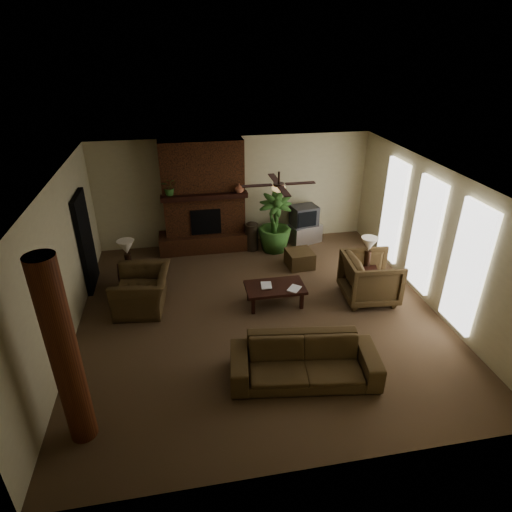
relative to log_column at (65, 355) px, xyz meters
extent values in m
plane|color=brown|center=(2.95, 2.40, -1.40)|extent=(7.00, 7.00, 0.00)
plane|color=silver|center=(2.95, 2.40, 1.40)|extent=(7.00, 7.00, 0.00)
plane|color=#BEB389|center=(2.95, 5.90, 0.00)|extent=(7.00, 0.00, 7.00)
plane|color=#BEB389|center=(2.95, -1.10, 0.00)|extent=(7.00, 0.00, 7.00)
plane|color=#BEB389|center=(-0.55, 2.40, 0.00)|extent=(0.00, 7.00, 7.00)
plane|color=#BEB389|center=(6.45, 2.40, 0.00)|extent=(0.00, 7.00, 7.00)
cube|color=#572C17|center=(2.15, 5.65, 0.00)|extent=(2.00, 0.50, 2.80)
cube|color=#572C17|center=(2.15, 5.55, -1.17)|extent=(2.40, 0.70, 0.45)
cube|color=black|center=(2.15, 5.39, -0.58)|extent=(0.75, 0.04, 0.65)
cube|color=black|center=(2.15, 5.37, 0.10)|extent=(2.10, 0.28, 0.12)
cube|color=white|center=(6.40, 4.00, -0.05)|extent=(0.08, 0.85, 2.35)
cube|color=white|center=(6.40, 2.60, -0.05)|extent=(0.08, 0.85, 2.35)
cube|color=white|center=(6.40, 1.20, -0.05)|extent=(0.08, 0.85, 2.35)
cylinder|color=#5E2C17|center=(0.00, 0.00, 0.00)|extent=(0.36, 0.36, 2.80)
cube|color=black|center=(-0.49, 4.20, -0.35)|extent=(0.10, 1.00, 2.10)
cylinder|color=black|center=(3.35, 2.70, 1.28)|extent=(0.04, 0.04, 0.24)
cylinder|color=black|center=(3.35, 2.70, 1.16)|extent=(0.20, 0.20, 0.06)
ellipsoid|color=#F2BF72|center=(3.35, 2.70, 1.10)|extent=(0.26, 0.26, 0.14)
cube|color=black|center=(3.75, 2.70, 1.17)|extent=(0.55, 0.12, 0.01)
cube|color=black|center=(2.95, 2.70, 1.17)|extent=(0.55, 0.12, 0.01)
cube|color=black|center=(3.35, 3.10, 1.17)|extent=(0.12, 0.55, 0.01)
cube|color=black|center=(3.35, 2.30, 1.17)|extent=(0.12, 0.55, 0.01)
imported|color=#4D3A21|center=(3.31, 0.51, -0.94)|extent=(2.42, 1.00, 0.92)
imported|color=#4D3A21|center=(0.67, 3.07, -0.87)|extent=(0.91, 1.29, 1.06)
imported|color=#4D3A21|center=(5.31, 2.54, -0.86)|extent=(1.07, 1.13, 1.09)
cube|color=black|center=(3.32, 2.69, -1.00)|extent=(1.20, 0.70, 0.06)
cube|color=black|center=(2.82, 2.44, -1.21)|extent=(0.07, 0.07, 0.37)
cube|color=black|center=(3.82, 2.44, -1.21)|extent=(0.07, 0.07, 0.37)
cube|color=black|center=(2.82, 2.94, -1.21)|extent=(0.07, 0.07, 0.37)
cube|color=black|center=(3.82, 2.94, -1.21)|extent=(0.07, 0.07, 0.37)
cube|color=#4D3A21|center=(4.27, 4.18, -1.20)|extent=(0.65, 0.65, 0.40)
cube|color=silver|center=(4.76, 5.50, -1.15)|extent=(0.97, 0.75, 0.50)
cube|color=#343436|center=(4.74, 5.50, -0.64)|extent=(0.72, 0.60, 0.52)
cube|color=black|center=(4.74, 5.24, -0.64)|extent=(0.52, 0.12, 0.40)
cylinder|color=black|center=(3.29, 5.31, -1.05)|extent=(0.34, 0.34, 0.70)
sphere|color=black|center=(3.29, 5.31, -0.80)|extent=(0.34, 0.34, 0.34)
imported|color=#335D25|center=(3.86, 5.16, -0.98)|extent=(1.04, 1.61, 0.85)
cube|color=black|center=(0.38, 3.80, -1.12)|extent=(0.57, 0.57, 0.55)
cylinder|color=black|center=(0.38, 3.77, -0.67)|extent=(0.17, 0.17, 0.35)
cone|color=beige|center=(0.38, 3.77, -0.35)|extent=(0.44, 0.44, 0.30)
cube|color=black|center=(5.36, 2.97, -1.12)|extent=(0.62, 0.62, 0.55)
cylinder|color=black|center=(5.41, 3.00, -0.67)|extent=(0.16, 0.16, 0.35)
cone|color=beige|center=(5.41, 3.00, -0.35)|extent=(0.40, 0.40, 0.30)
imported|color=#335D25|center=(1.35, 5.43, 0.32)|extent=(0.46, 0.50, 0.33)
imported|color=#95553B|center=(3.00, 5.32, 0.27)|extent=(0.27, 0.28, 0.22)
imported|color=#999999|center=(3.04, 2.74, -0.83)|extent=(0.22, 0.05, 0.29)
imported|color=#999999|center=(3.60, 2.57, -0.82)|extent=(0.18, 0.15, 0.29)
camera|label=1|loc=(1.60, -4.52, 3.54)|focal=29.87mm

